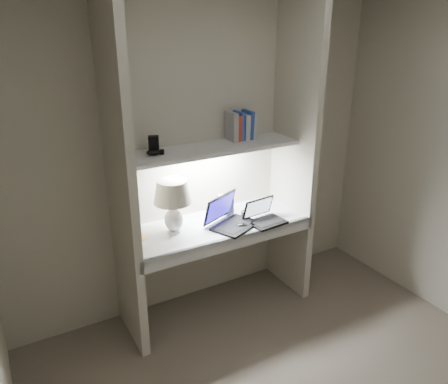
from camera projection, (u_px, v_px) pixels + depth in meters
back_wall at (200, 156)px, 3.47m from camera, size 3.20×0.01×2.50m
alcove_panel_left at (120, 182)px, 2.91m from camera, size 0.06×0.55×2.50m
alcove_panel_right at (294, 152)px, 3.58m from camera, size 0.06×0.55×2.50m
desk at (217, 226)px, 3.43m from camera, size 1.40×0.55×0.04m
desk_apron at (234, 243)px, 3.23m from camera, size 1.46×0.03×0.10m
shelf at (210, 149)px, 3.28m from camera, size 1.40×0.36×0.03m
strip_light at (210, 152)px, 3.29m from camera, size 0.60×0.04×0.02m
table_lamp at (173, 198)px, 3.17m from camera, size 0.28×0.28×0.41m
laptop_main at (229, 219)px, 3.37m from camera, size 0.44×0.42×0.24m
laptop_netbook at (264, 217)px, 3.43m from camera, size 0.30×0.27×0.18m
speaker at (226, 205)px, 3.57m from camera, size 0.13×0.11×0.16m
mouse at (242, 225)px, 3.34m from camera, size 0.11×0.09×0.03m
cable_coil at (247, 212)px, 3.61m from camera, size 0.12×0.12×0.01m
sticky_note at (140, 239)px, 3.18m from camera, size 0.10×0.10×0.00m
book_row at (241, 126)px, 3.46m from camera, size 0.21×0.15×0.23m
shelf_box at (154, 145)px, 3.11m from camera, size 0.09×0.08×0.13m
shelf_gadget at (154, 152)px, 3.06m from camera, size 0.11×0.08×0.05m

